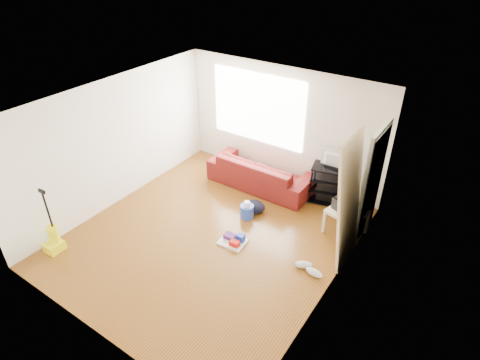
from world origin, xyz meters
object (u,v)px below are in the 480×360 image
Objects in this scene: sofa at (260,185)px; cleaning_tray at (234,240)px; side_table at (347,214)px; vacuum at (54,239)px; tv_stand at (331,185)px; backpack at (255,211)px; bucket at (247,217)px.

cleaning_tray is (0.60, -1.87, 0.05)m from sofa.
vacuum reaches higher than side_table.
side_table is 2.07m from cleaning_tray.
side_table is (0.63, -0.76, 0.01)m from tv_stand.
sofa is 5.47× the size of backpack.
tv_stand reaches higher than side_table.
side_table is (2.10, -0.49, 0.41)m from sofa.
bucket is at bearing -141.62° from tv_stand.
side_table is 2.71× the size of bucket.
sofa is 1.86× the size of vacuum.
vacuum is (-2.26, -2.87, 0.22)m from backpack.
tv_stand reaches higher than cleaning_tray.
cleaning_tray is (-0.87, -2.14, -0.35)m from tv_stand.
vacuum is (-1.85, -3.74, 0.22)m from sofa.
backpack is at bearing 100.52° from cleaning_tray.
bucket is at bearing -160.44° from side_table.
sofa is at bearing 118.84° from backpack.
sofa is at bearing 177.26° from tv_stand.
tv_stand is at bearing 48.81° from vacuum.
cleaning_tray is 1.02m from backpack.
cleaning_tray reaches higher than backpack.
sofa is 4.64× the size of cleaning_tray.
sofa is at bearing 62.14° from vacuum.
bucket is (-1.09, -1.38, -0.40)m from tv_stand.
sofa is 1.17m from bucket.
backpack is (-0.19, 1.00, -0.05)m from cleaning_tray.
bucket is (0.38, -1.11, 0.00)m from sofa.
tv_stand is 2.11× the size of backpack.
side_table is 1.88m from bucket.
vacuum reaches higher than cleaning_tray.
sofa is at bearing 107.73° from cleaning_tray.
vacuum is at bearing -142.62° from cleaning_tray.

